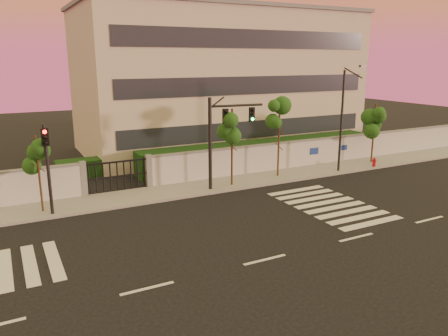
{
  "coord_description": "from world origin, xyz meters",
  "views": [
    {
      "loc": [
        -9.08,
        -13.83,
        8.02
      ],
      "look_at": [
        1.23,
        6.0,
        2.42
      ],
      "focal_mm": 35.0,
      "sensor_mm": 36.0,
      "label": 1
    }
  ],
  "objects": [
    {
      "name": "institutional_building",
      "position": [
        9.0,
        21.99,
        6.16
      ],
      "size": [
        24.4,
        12.4,
        12.25
      ],
      "color": "beige",
      "rests_on": "ground"
    },
    {
      "name": "fire_hydrant",
      "position": [
        15.64,
        9.25,
        0.41
      ],
      "size": [
        0.32,
        0.31,
        0.82
      ],
      "rotation": [
        0.0,
        0.0,
        0.16
      ],
      "color": "#B10B1A",
      "rests_on": "ground"
    },
    {
      "name": "hedge_row",
      "position": [
        1.17,
        14.74,
        0.82
      ],
      "size": [
        41.0,
        4.25,
        1.8
      ],
      "color": "#0F3314",
      "rests_on": "ground"
    },
    {
      "name": "sidewalk",
      "position": [
        0.0,
        10.5,
        0.07
      ],
      "size": [
        60.0,
        3.0,
        0.15
      ],
      "primitive_type": "cube",
      "color": "gray",
      "rests_on": "ground"
    },
    {
      "name": "traffic_signal_main",
      "position": [
        2.93,
        9.68,
        3.66
      ],
      "size": [
        3.66,
        0.55,
        5.8
      ],
      "rotation": [
        0.0,
        0.0,
        -0.11
      ],
      "color": "black",
      "rests_on": "ground"
    },
    {
      "name": "traffic_signal_secondary",
      "position": [
        -7.1,
        9.44,
        3.09
      ],
      "size": [
        0.38,
        0.35,
        4.87
      ],
      "rotation": [
        0.0,
        0.0,
        -0.24
      ],
      "color": "black",
      "rests_on": "ground"
    },
    {
      "name": "street_tree_f",
      "position": [
        16.62,
        10.47,
        3.47
      ],
      "size": [
        1.64,
        1.3,
        4.72
      ],
      "color": "#382314",
      "rests_on": "ground"
    },
    {
      "name": "streetlight_east",
      "position": [
        12.42,
        9.38,
        4.12
      ],
      "size": [
        0.46,
        1.83,
        7.63
      ],
      "color": "black",
      "rests_on": "ground"
    },
    {
      "name": "road_markings",
      "position": [
        -1.58,
        3.76,
        0.01
      ],
      "size": [
        57.0,
        7.62,
        0.02
      ],
      "color": "silver",
      "rests_on": "ground"
    },
    {
      "name": "perimeter_wall",
      "position": [
        0.1,
        12.0,
        1.07
      ],
      "size": [
        60.0,
        0.36,
        2.2
      ],
      "color": "#B3B5BA",
      "rests_on": "ground"
    },
    {
      "name": "street_tree_e",
      "position": [
        7.76,
        10.44,
        3.98
      ],
      "size": [
        1.58,
        1.26,
        5.41
      ],
      "color": "#382314",
      "rests_on": "ground"
    },
    {
      "name": "street_tree_c",
      "position": [
        -7.48,
        10.15,
        3.12
      ],
      "size": [
        1.41,
        1.12,
        4.24
      ],
      "color": "#382314",
      "rests_on": "ground"
    },
    {
      "name": "street_tree_d",
      "position": [
        3.85,
        9.92,
        3.7
      ],
      "size": [
        1.58,
        1.26,
        5.03
      ],
      "color": "#382314",
      "rests_on": "ground"
    },
    {
      "name": "ground",
      "position": [
        0.0,
        0.0,
        0.0
      ],
      "size": [
        120.0,
        120.0,
        0.0
      ],
      "primitive_type": "plane",
      "color": "black",
      "rests_on": "ground"
    }
  ]
}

